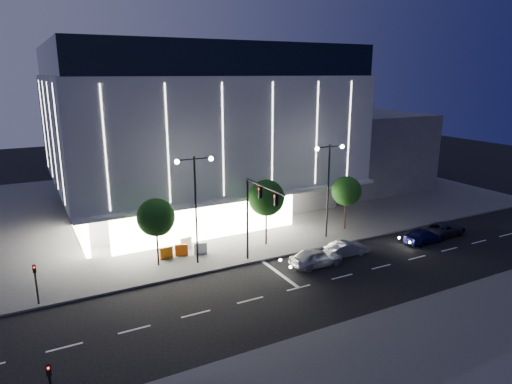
{
  "coord_description": "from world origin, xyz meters",
  "views": [
    {
      "loc": [
        -15.08,
        -27.02,
        15.26
      ],
      "look_at": [
        3.29,
        7.62,
        5.0
      ],
      "focal_mm": 32.0,
      "sensor_mm": 36.0,
      "label": 1
    }
  ],
  "objects_px": {
    "street_lamp_west": "(195,194)",
    "car_lead": "(316,257)",
    "traffic_mast": "(256,207)",
    "car_second": "(346,249)",
    "tree_mid": "(266,200)",
    "barrier_b": "(186,243)",
    "car_fourth": "(444,229)",
    "ped_signal_far": "(36,280)",
    "car_third": "(424,236)",
    "tree_left": "(156,219)",
    "tree_right": "(346,193)",
    "barrier_c": "(182,250)",
    "barrier_d": "(201,248)",
    "street_lamp_east": "(329,177)",
    "barrier_a": "(166,253)"
  },
  "relations": [
    {
      "from": "barrier_c",
      "to": "car_fourth",
      "type": "bearing_deg",
      "value": 6.26
    },
    {
      "from": "tree_left",
      "to": "tree_right",
      "type": "bearing_deg",
      "value": -0.0
    },
    {
      "from": "car_third",
      "to": "car_fourth",
      "type": "xyz_separation_m",
      "value": [
        3.24,
        0.51,
        0.02
      ]
    },
    {
      "from": "traffic_mast",
      "to": "ped_signal_far",
      "type": "xyz_separation_m",
      "value": [
        -16.0,
        1.16,
        -3.14
      ]
    },
    {
      "from": "barrier_c",
      "to": "barrier_d",
      "type": "relative_size",
      "value": 1.0
    },
    {
      "from": "barrier_c",
      "to": "tree_mid",
      "type": "bearing_deg",
      "value": 14.39
    },
    {
      "from": "tree_mid",
      "to": "barrier_b",
      "type": "height_order",
      "value": "tree_mid"
    },
    {
      "from": "tree_left",
      "to": "car_fourth",
      "type": "bearing_deg",
      "value": -12.18
    },
    {
      "from": "ped_signal_far",
      "to": "tree_right",
      "type": "relative_size",
      "value": 0.54
    },
    {
      "from": "street_lamp_west",
      "to": "tree_mid",
      "type": "height_order",
      "value": "street_lamp_west"
    },
    {
      "from": "street_lamp_west",
      "to": "tree_right",
      "type": "bearing_deg",
      "value": 3.64
    },
    {
      "from": "street_lamp_west",
      "to": "car_lead",
      "type": "bearing_deg",
      "value": -30.28
    },
    {
      "from": "car_lead",
      "to": "tree_mid",
      "type": "bearing_deg",
      "value": 12.83
    },
    {
      "from": "tree_mid",
      "to": "car_second",
      "type": "xyz_separation_m",
      "value": [
        4.93,
        -5.31,
        -3.69
      ]
    },
    {
      "from": "tree_right",
      "to": "car_fourth",
      "type": "bearing_deg",
      "value": -37.39
    },
    {
      "from": "street_lamp_west",
      "to": "barrier_d",
      "type": "xyz_separation_m",
      "value": [
        0.89,
        1.63,
        -5.31
      ]
    },
    {
      "from": "street_lamp_west",
      "to": "traffic_mast",
      "type": "bearing_deg",
      "value": -33.65
    },
    {
      "from": "car_lead",
      "to": "barrier_c",
      "type": "bearing_deg",
      "value": 52.73
    },
    {
      "from": "barrier_b",
      "to": "street_lamp_east",
      "type": "bearing_deg",
      "value": -29.56
    },
    {
      "from": "street_lamp_west",
      "to": "barrier_d",
      "type": "relative_size",
      "value": 8.18
    },
    {
      "from": "tree_mid",
      "to": "car_fourth",
      "type": "relative_size",
      "value": 1.29
    },
    {
      "from": "barrier_c",
      "to": "car_second",
      "type": "bearing_deg",
      "value": -4.77
    },
    {
      "from": "tree_right",
      "to": "car_third",
      "type": "height_order",
      "value": "tree_right"
    },
    {
      "from": "tree_right",
      "to": "barrier_c",
      "type": "relative_size",
      "value": 5.01
    },
    {
      "from": "street_lamp_east",
      "to": "barrier_b",
      "type": "distance_m",
      "value": 14.27
    },
    {
      "from": "tree_left",
      "to": "car_lead",
      "type": "relative_size",
      "value": 1.28
    },
    {
      "from": "traffic_mast",
      "to": "tree_right",
      "type": "xyz_separation_m",
      "value": [
        12.03,
        3.68,
        -1.14
      ]
    },
    {
      "from": "tree_mid",
      "to": "barrier_b",
      "type": "distance_m",
      "value": 8.12
    },
    {
      "from": "traffic_mast",
      "to": "barrier_c",
      "type": "bearing_deg",
      "value": 135.01
    },
    {
      "from": "street_lamp_west",
      "to": "street_lamp_east",
      "type": "relative_size",
      "value": 1.0
    },
    {
      "from": "ped_signal_far",
      "to": "tree_left",
      "type": "relative_size",
      "value": 0.52
    },
    {
      "from": "traffic_mast",
      "to": "barrier_a",
      "type": "relative_size",
      "value": 6.43
    },
    {
      "from": "tree_mid",
      "to": "tree_right",
      "type": "distance_m",
      "value": 9.01
    },
    {
      "from": "tree_left",
      "to": "car_fourth",
      "type": "distance_m",
      "value": 27.29
    },
    {
      "from": "tree_mid",
      "to": "car_fourth",
      "type": "height_order",
      "value": "tree_mid"
    },
    {
      "from": "car_second",
      "to": "barrier_d",
      "type": "xyz_separation_m",
      "value": [
        -11.07,
        5.92,
        0.01
      ]
    },
    {
      "from": "ped_signal_far",
      "to": "car_third",
      "type": "xyz_separation_m",
      "value": [
        32.26,
        -3.7,
        -1.25
      ]
    },
    {
      "from": "tree_left",
      "to": "tree_mid",
      "type": "relative_size",
      "value": 0.93
    },
    {
      "from": "ped_signal_far",
      "to": "tree_right",
      "type": "distance_m",
      "value": 28.21
    },
    {
      "from": "barrier_b",
      "to": "barrier_d",
      "type": "distance_m",
      "value": 1.92
    },
    {
      "from": "tree_right",
      "to": "barrier_a",
      "type": "xyz_separation_m",
      "value": [
        -18.06,
        1.0,
        -3.23
      ]
    },
    {
      "from": "car_second",
      "to": "tree_mid",
      "type": "bearing_deg",
      "value": 45.56
    },
    {
      "from": "car_lead",
      "to": "barrier_b",
      "type": "height_order",
      "value": "car_lead"
    },
    {
      "from": "tree_left",
      "to": "car_fourth",
      "type": "xyz_separation_m",
      "value": [
        26.47,
        -5.71,
        -3.37
      ]
    },
    {
      "from": "ped_signal_far",
      "to": "car_third",
      "type": "bearing_deg",
      "value": -6.54
    },
    {
      "from": "barrier_d",
      "to": "car_third",
      "type": "bearing_deg",
      "value": -5.18
    },
    {
      "from": "tree_mid",
      "to": "barrier_b",
      "type": "relative_size",
      "value": 5.59
    },
    {
      "from": "car_second",
      "to": "traffic_mast",
      "type": "bearing_deg",
      "value": 81.12
    },
    {
      "from": "barrier_d",
      "to": "barrier_c",
      "type": "bearing_deg",
      "value": -179.64
    },
    {
      "from": "car_fourth",
      "to": "barrier_b",
      "type": "relative_size",
      "value": 4.34
    }
  ]
}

